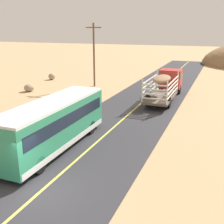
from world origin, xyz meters
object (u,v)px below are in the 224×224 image
(power_pole_mid, at_px, (94,53))
(boulder_near_shoulder, at_px, (52,76))
(bus, at_px, (54,123))
(boulder_mid_field, at_px, (29,88))
(livestock_truck, at_px, (167,82))

(power_pole_mid, height_order, boulder_near_shoulder, power_pole_mid)
(bus, height_order, power_pole_mid, power_pole_mid)
(boulder_near_shoulder, bearing_deg, boulder_mid_field, -76.12)
(bus, bearing_deg, boulder_mid_field, 132.69)
(livestock_truck, bearing_deg, bus, -103.77)
(livestock_truck, bearing_deg, power_pole_mid, 166.07)
(livestock_truck, relative_size, boulder_near_shoulder, 8.76)
(boulder_near_shoulder, distance_m, boulder_mid_field, 8.44)
(livestock_truck, relative_size, boulder_mid_field, 7.07)
(livestock_truck, distance_m, boulder_mid_field, 17.17)
(livestock_truck, xyz_separation_m, boulder_mid_field, (-16.78, -3.40, -1.32))
(power_pole_mid, bearing_deg, bus, -72.27)
(boulder_near_shoulder, bearing_deg, power_pole_mid, -14.79)
(power_pole_mid, relative_size, boulder_near_shoulder, 7.57)
(bus, relative_size, boulder_mid_field, 7.29)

